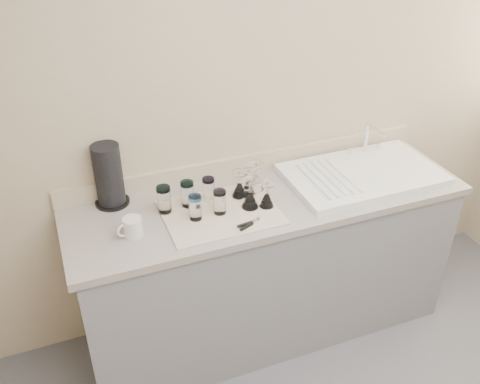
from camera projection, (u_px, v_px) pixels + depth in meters
name	position (u px, v px, depth m)	size (l,w,h in m)	color
room_envelope	(460.00, 215.00, 1.42)	(3.54, 3.50, 2.52)	#545459
counter_unit	(267.00, 265.00, 2.95)	(2.06, 0.62, 0.90)	slate
sink_unit	(362.00, 174.00, 2.88)	(0.82, 0.50, 0.22)	white
dish_towel	(220.00, 212.00, 2.59)	(0.55, 0.42, 0.01)	silver
tumbler_teal	(164.00, 199.00, 2.56)	(0.07, 0.07, 0.14)	white
tumbler_cyan	(187.00, 194.00, 2.60)	(0.07, 0.07, 0.13)	white
tumbler_purple	(209.00, 189.00, 2.65)	(0.06, 0.06, 0.12)	white
tumbler_blue	(195.00, 207.00, 2.51)	(0.06, 0.06, 0.12)	white
tumbler_lavender	(220.00, 202.00, 2.55)	(0.06, 0.06, 0.12)	white
goblet_back_left	(240.00, 188.00, 2.69)	(0.08, 0.08, 0.14)	white
goblet_back_right	(256.00, 181.00, 2.74)	(0.08, 0.08, 0.15)	white
goblet_front_left	(250.00, 198.00, 2.60)	(0.08, 0.08, 0.15)	white
goblet_front_right	(267.00, 198.00, 2.61)	(0.07, 0.07, 0.13)	white
goblet_extra	(248.00, 186.00, 2.71)	(0.07, 0.07, 0.13)	white
can_opener	(250.00, 224.00, 2.49)	(0.12, 0.07, 0.02)	silver
white_mug	(132.00, 227.00, 2.42)	(0.13, 0.11, 0.09)	silver
paper_towel_roll	(109.00, 176.00, 2.59)	(0.17, 0.17, 0.32)	black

